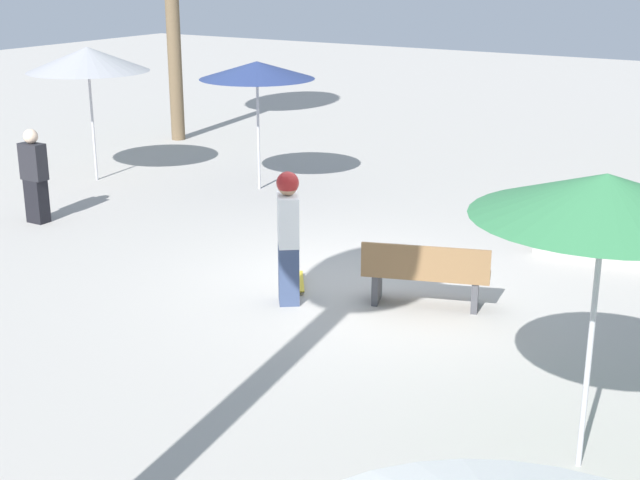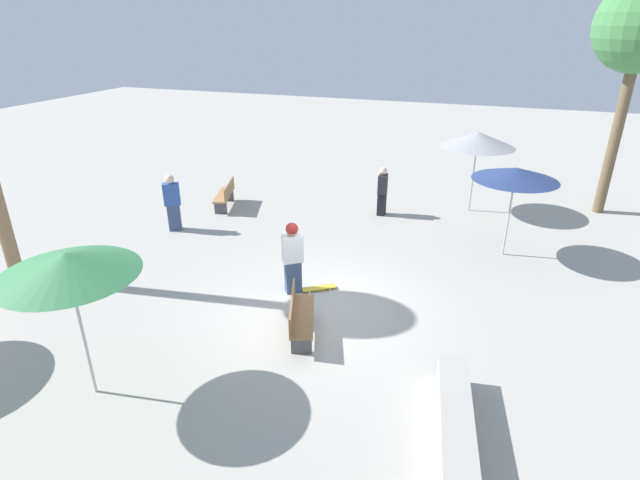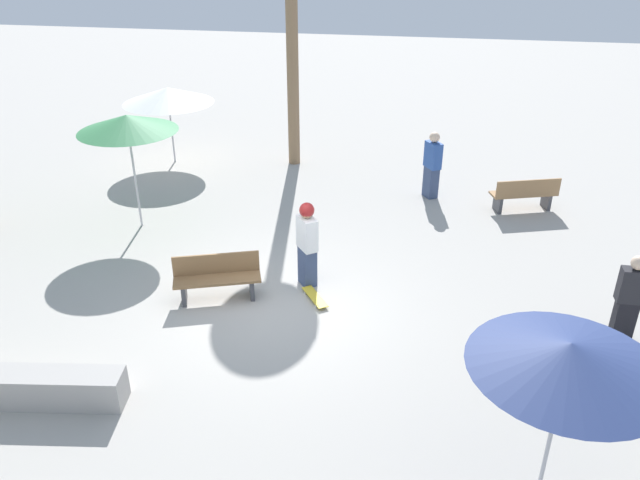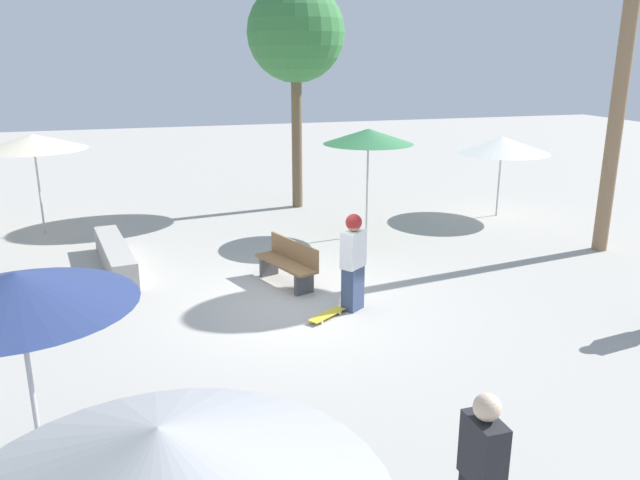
% 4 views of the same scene
% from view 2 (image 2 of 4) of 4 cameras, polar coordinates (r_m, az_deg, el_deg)
% --- Properties ---
extents(ground_plane, '(60.00, 60.00, 0.00)m').
position_cam_2_polar(ground_plane, '(11.09, 0.15, -7.74)').
color(ground_plane, '#ADA8A0').
extents(skater_main, '(0.52, 0.48, 1.72)m').
position_cam_2_polar(skater_main, '(11.30, -3.15, -1.77)').
color(skater_main, '#38476B').
rests_on(skater_main, ground_plane).
extents(skateboard, '(0.77, 0.62, 0.07)m').
position_cam_2_polar(skateboard, '(11.73, -0.12, -5.50)').
color(skateboard, gold).
rests_on(skateboard, ground_plane).
extents(concrete_ledge, '(0.93, 3.14, 0.53)m').
position_cam_2_polar(concrete_ledge, '(8.08, 15.27, -20.66)').
color(concrete_ledge, '#A8A39E').
rests_on(concrete_ledge, ground_plane).
extents(bench_near, '(0.93, 1.66, 0.85)m').
position_cam_2_polar(bench_near, '(17.03, -10.74, 5.08)').
color(bench_near, '#47474C').
rests_on(bench_near, ground_plane).
extents(bench_far, '(0.95, 1.66, 0.85)m').
position_cam_2_polar(bench_far, '(10.03, -2.37, -8.66)').
color(bench_far, '#47474C').
rests_on(bench_far, ground_plane).
extents(shade_umbrella_green, '(2.15, 2.15, 2.62)m').
position_cam_2_polar(shade_umbrella_green, '(8.46, -26.95, -2.48)').
color(shade_umbrella_green, '#B7B7BC').
rests_on(shade_umbrella_green, ground_plane).
extents(shade_umbrella_grey, '(2.34, 2.34, 2.60)m').
position_cam_2_polar(shade_umbrella_grey, '(16.64, 17.59, 10.90)').
color(shade_umbrella_grey, '#B7B7BC').
rests_on(shade_umbrella_grey, ground_plane).
extents(shade_umbrella_navy, '(2.14, 2.14, 2.41)m').
position_cam_2_polar(shade_umbrella_navy, '(13.59, 21.46, 7.04)').
color(shade_umbrella_navy, '#B7B7BC').
rests_on(shade_umbrella_navy, ground_plane).
extents(bystander_watching, '(0.53, 0.47, 1.71)m').
position_cam_2_polar(bystander_watching, '(15.37, -16.50, 4.09)').
color(bystander_watching, '#38476B').
rests_on(bystander_watching, ground_plane).
extents(bystander_far, '(0.25, 0.43, 1.57)m').
position_cam_2_polar(bystander_far, '(16.08, 7.14, 5.54)').
color(bystander_far, black).
rests_on(bystander_far, ground_plane).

